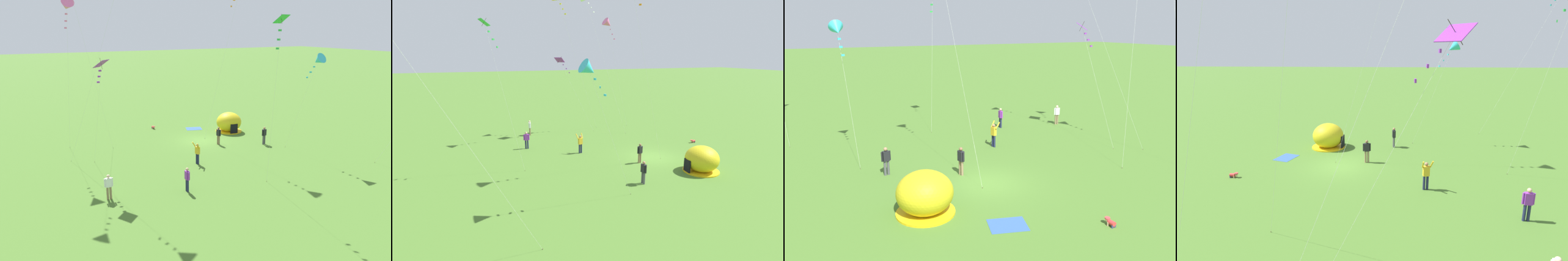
# 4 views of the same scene
# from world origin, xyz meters

# --- Properties ---
(ground_plane) EXTENTS (300.00, 300.00, 0.00)m
(ground_plane) POSITION_xyz_m (0.00, 0.00, 0.00)
(ground_plane) COLOR #477028
(popup_tent) EXTENTS (2.81, 2.81, 2.10)m
(popup_tent) POSITION_xyz_m (-4.30, -1.82, 1.00)
(popup_tent) COLOR gold
(popup_tent) RESTS_ON ground
(picnic_blanket) EXTENTS (2.00, 1.73, 0.01)m
(picnic_blanket) POSITION_xyz_m (-1.42, -4.55, 0.01)
(picnic_blanket) COLOR #3359A5
(picnic_blanket) RESTS_ON ground
(toddler_crawling) EXTENTS (0.27, 0.55, 0.32)m
(toddler_crawling) POSITION_xyz_m (2.60, -6.63, 0.18)
(toddler_crawling) COLOR red
(toddler_crawling) RESTS_ON ground
(person_arms_raised) EXTENTS (0.55, 0.68, 1.89)m
(person_arms_raised) POSITION_xyz_m (3.51, 5.72, 1.00)
(person_arms_raised) COLOR #1E2347
(person_arms_raised) RESTS_ON ground
(person_watching_sky) EXTENTS (0.26, 0.59, 1.72)m
(person_watching_sky) POSITION_xyz_m (6.68, 10.25, 0.96)
(person_watching_sky) COLOR #1E2347
(person_watching_sky) RESTS_ON ground
(person_with_toddler) EXTENTS (0.58, 0.30, 1.72)m
(person_with_toddler) POSITION_xyz_m (-4.77, 3.78, 0.96)
(person_with_toddler) COLOR #4C4C51
(person_with_toddler) RESTS_ON ground
(person_far_back) EXTENTS (0.32, 0.58, 1.72)m
(person_far_back) POSITION_xyz_m (-0.84, 1.80, 0.96)
(person_far_back) COLOR #8C7251
(person_far_back) RESTS_ON ground
(kite_cyan) EXTENTS (0.99, 3.73, 8.93)m
(kite_cyan) POSITION_xyz_m (-6.23, 8.56, 8.31)
(kite_cyan) COLOR silver
(kite_cyan) RESTS_ON ground
(kite_purple) EXTENTS (1.24, 4.77, 8.90)m
(kite_purple) POSITION_xyz_m (10.93, 5.35, 8.25)
(kite_purple) COLOR silver
(kite_purple) RESTS_ON ground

